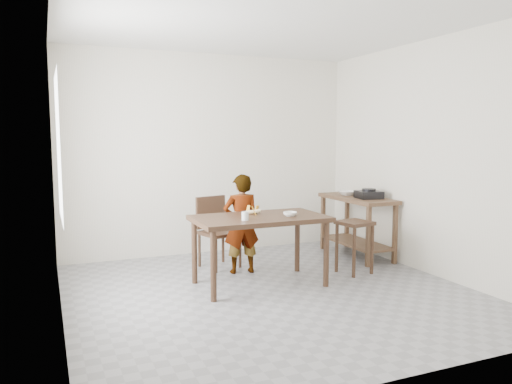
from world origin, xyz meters
name	(u,v)px	position (x,y,z in m)	size (l,w,h in m)	color
floor	(271,294)	(0.00, 0.00, -0.02)	(4.00, 4.00, 0.04)	gray
ceiling	(272,20)	(0.00, 0.00, 2.72)	(4.00, 4.00, 0.04)	white
wall_back	(210,154)	(0.00, 2.02, 1.35)	(4.00, 0.04, 2.70)	white
wall_front	(407,176)	(0.00, -2.02, 1.35)	(4.00, 0.04, 2.70)	white
wall_left	(53,166)	(-2.02, 0.00, 1.35)	(0.04, 4.00, 2.70)	white
wall_right	(430,158)	(2.02, 0.00, 1.35)	(0.04, 4.00, 2.70)	white
window_pane	(58,148)	(-1.97, 0.20, 1.50)	(0.02, 1.10, 1.30)	white
dining_table	(260,251)	(0.00, 0.30, 0.38)	(1.40, 0.80, 0.75)	#3C2719
prep_counter	(357,226)	(1.72, 1.00, 0.40)	(0.50, 1.20, 0.80)	brown
child	(241,224)	(0.00, 0.83, 0.58)	(0.42, 0.28, 1.16)	white
dining_chair	(220,233)	(-0.16, 1.16, 0.43)	(0.42, 0.42, 0.86)	#3C2719
stool	(354,247)	(1.21, 0.30, 0.31)	(0.35, 0.35, 0.62)	#3C2719
glass_tumbler	(245,216)	(-0.24, 0.12, 0.79)	(0.07, 0.07, 0.09)	white
small_bowl	(290,214)	(0.30, 0.18, 0.77)	(0.15, 0.15, 0.05)	white
banana	(253,211)	(-0.01, 0.45, 0.78)	(0.19, 0.13, 0.07)	#F9D24B
serving_bowl	(348,193)	(1.69, 1.19, 0.83)	(0.24, 0.24, 0.06)	white
gas_burner	(369,195)	(1.75, 0.79, 0.85)	(0.29, 0.29, 0.10)	black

